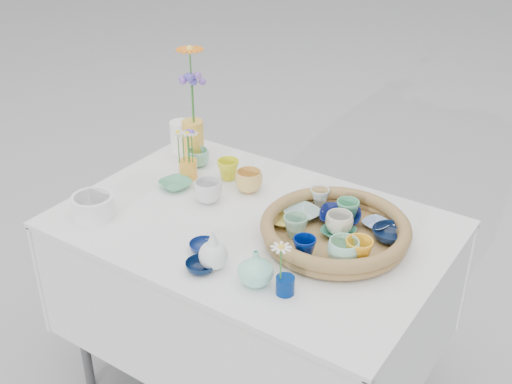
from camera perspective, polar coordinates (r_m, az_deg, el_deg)
The scene contains 32 objects.
wicker_tray at distance 2.03m, azimuth 7.06°, elevation -3.44°, with size 0.47×0.47×0.08m, color brown, non-canonical shape.
tray_ceramic_0 at distance 2.11m, azimuth 7.48°, elevation -2.24°, with size 0.14×0.14×0.03m, color #040D42.
tray_ceramic_1 at distance 2.05m, azimuth 11.87°, elevation -3.71°, with size 0.12×0.12×0.04m, color #0A1837.
tray_ceramic_2 at distance 1.92m, azimuth 9.13°, elevation -5.21°, with size 0.08×0.08×0.08m, color #FFAC1F.
tray_ceramic_3 at distance 2.04m, azimuth 7.32°, elevation -3.60°, with size 0.10×0.10×0.03m, color #367A5F.
tray_ceramic_4 at distance 2.01m, azimuth 3.54°, elevation -3.07°, with size 0.08×0.08×0.07m, color #7FAF8E.
tray_ceramic_5 at distance 2.12m, azimuth 4.14°, elevation -1.96°, with size 0.12×0.12×0.03m, color #92B4B0.
tray_ceramic_6 at distance 2.19m, azimuth 5.69°, elevation -0.44°, with size 0.07×0.07×0.06m, color silver.
tray_ceramic_7 at distance 2.04m, azimuth 7.40°, elevation -2.80°, with size 0.09×0.09×0.07m, color #F3ECCC.
tray_ceramic_8 at distance 2.11m, azimuth 10.62°, elevation -2.85°, with size 0.08×0.08×0.02m, color #89A3D2.
tray_ceramic_9 at distance 1.92m, azimuth 4.32°, elevation -4.95°, with size 0.07×0.07×0.07m, color navy.
tray_ceramic_10 at distance 2.09m, azimuth 2.25°, elevation -2.57°, with size 0.09×0.09×0.02m, color #DBCB58.
tray_ceramic_11 at distance 1.91m, azimuth 7.79°, elevation -5.25°, with size 0.10×0.10×0.08m, color #A0E5CD.
tray_ceramic_12 at distance 2.12m, azimuth 8.14°, elevation -1.63°, with size 0.08×0.08×0.07m, color #54A679.
loose_ceramic_0 at distance 2.38m, azimuth -2.48°, elevation 2.01°, with size 0.08×0.08×0.08m, color yellow.
loose_ceramic_1 at distance 2.30m, azimuth -0.63°, elevation 0.97°, with size 0.10×0.10×0.08m, color #DFAF58.
loose_ceramic_2 at distance 2.35m, azimuth -7.16°, elevation 0.67°, with size 0.11×0.11×0.03m, color #54A478.
loose_ceramic_3 at distance 2.24m, azimuth -4.29°, elevation 0.05°, with size 0.10×0.10×0.08m, color silver.
loose_ceramic_4 at distance 1.99m, azimuth -4.70°, elevation -4.87°, with size 0.09×0.09×0.03m, color navy.
loose_ceramic_5 at distance 2.49m, azimuth -5.15°, elevation 3.06°, with size 0.08×0.08×0.07m, color #7EC3A4.
loose_ceramic_6 at distance 1.91m, azimuth -4.92°, elevation -6.58°, with size 0.09×0.09×0.03m, color #061637.
fluted_bowl at distance 2.22m, azimuth -14.26°, elevation -1.22°, with size 0.14×0.14×0.07m, color white, non-canonical shape.
bud_vase_paleblue at distance 1.89m, azimuth -3.83°, elevation -5.05°, with size 0.09×0.09×0.14m, color silver, non-canonical shape.
bud_vase_seafoam at distance 1.83m, azimuth -0.01°, elevation -6.72°, with size 0.10×0.10×0.11m, color #8EE4C8.
bud_vase_cobalt at distance 1.81m, azimuth 2.61°, elevation -8.28°, with size 0.05×0.05×0.05m, color navy.
single_daisy at distance 1.76m, azimuth 2.22°, elevation -6.35°, with size 0.07×0.07×0.12m, color white, non-canonical shape.
tall_vase_yellow at distance 2.53m, azimuth -5.61°, elevation 4.63°, with size 0.08×0.08×0.16m, color gold.
gerbera at distance 2.44m, azimuth -5.75°, elevation 9.27°, with size 0.12×0.12×0.31m, color orange, non-canonical shape.
hydrangea at distance 2.47m, azimuth -5.62°, elevation 8.14°, with size 0.07×0.07×0.25m, color #5549BE, non-canonical shape.
white_pitcher at distance 2.61m, azimuth -6.63°, elevation 4.93°, with size 0.13×0.09×0.12m, color white, non-canonical shape.
daisy_cup at distance 2.40m, azimuth -6.05°, elevation 2.03°, with size 0.07×0.07×0.07m, color #F8A230.
daisy_posy at distance 2.34m, azimuth -6.32°, elevation 4.24°, with size 0.08×0.08×0.15m, color white, non-canonical shape.
Camera 1 is at (1.02, -1.50, 1.90)m, focal length 45.00 mm.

